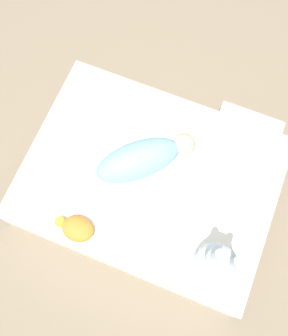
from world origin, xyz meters
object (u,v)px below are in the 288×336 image
at_px(bunny_plush, 217,263).
at_px(turtle_plush, 76,228).
at_px(pillow, 242,145).
at_px(swaddled_baby, 142,159).

relative_size(bunny_plush, turtle_plush, 2.01).
relative_size(pillow, bunny_plush, 0.89).
bearing_deg(pillow, bunny_plush, 95.39).
bearing_deg(bunny_plush, turtle_plush, 7.26).
xyz_separation_m(pillow, bunny_plush, (-0.05, 0.56, 0.09)).
relative_size(pillow, turtle_plush, 1.79).
height_order(bunny_plush, turtle_plush, bunny_plush).
relative_size(swaddled_baby, bunny_plush, 1.14).
height_order(swaddled_baby, bunny_plush, bunny_plush).
distance_m(pillow, turtle_plush, 0.84).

